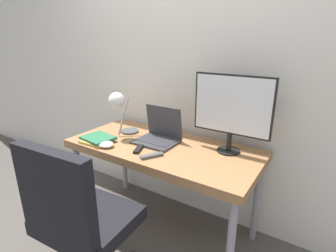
{
  "coord_description": "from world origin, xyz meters",
  "views": [
    {
      "loc": [
        1.05,
        -1.19,
        1.54
      ],
      "look_at": [
        0.07,
        0.31,
        0.93
      ],
      "focal_mm": 28.0,
      "sensor_mm": 36.0,
      "label": 1
    }
  ],
  "objects_px": {
    "monitor": "(232,108)",
    "desk_lamp": "(119,105)",
    "office_chair": "(77,214)",
    "game_controller": "(106,144)",
    "laptop": "(159,135)",
    "book_stack": "(97,139)"
  },
  "relations": [
    {
      "from": "laptop",
      "to": "office_chair",
      "type": "xyz_separation_m",
      "value": [
        0.01,
        -0.82,
        -0.22
      ]
    },
    {
      "from": "laptop",
      "to": "game_controller",
      "type": "height_order",
      "value": "laptop"
    },
    {
      "from": "office_chair",
      "to": "game_controller",
      "type": "relative_size",
      "value": 7.68
    },
    {
      "from": "monitor",
      "to": "desk_lamp",
      "type": "distance_m",
      "value": 0.9
    },
    {
      "from": "laptop",
      "to": "game_controller",
      "type": "xyz_separation_m",
      "value": [
        -0.28,
        -0.31,
        -0.04
      ]
    },
    {
      "from": "laptop",
      "to": "game_controller",
      "type": "distance_m",
      "value": 0.41
    },
    {
      "from": "laptop",
      "to": "book_stack",
      "type": "bearing_deg",
      "value": -145.43
    },
    {
      "from": "desk_lamp",
      "to": "office_chair",
      "type": "xyz_separation_m",
      "value": [
        0.35,
        -0.75,
        -0.43
      ]
    },
    {
      "from": "desk_lamp",
      "to": "monitor",
      "type": "bearing_deg",
      "value": 12.3
    },
    {
      "from": "laptop",
      "to": "game_controller",
      "type": "bearing_deg",
      "value": -131.74
    },
    {
      "from": "monitor",
      "to": "game_controller",
      "type": "xyz_separation_m",
      "value": [
        -0.81,
        -0.43,
        -0.3
      ]
    },
    {
      "from": "game_controller",
      "to": "laptop",
      "type": "bearing_deg",
      "value": 48.26
    },
    {
      "from": "monitor",
      "to": "game_controller",
      "type": "distance_m",
      "value": 0.97
    },
    {
      "from": "monitor",
      "to": "desk_lamp",
      "type": "bearing_deg",
      "value": -167.7
    },
    {
      "from": "laptop",
      "to": "monitor",
      "type": "bearing_deg",
      "value": 12.32
    },
    {
      "from": "monitor",
      "to": "game_controller",
      "type": "bearing_deg",
      "value": -152.34
    },
    {
      "from": "desk_lamp",
      "to": "book_stack",
      "type": "xyz_separation_m",
      "value": [
        -0.06,
        -0.2,
        -0.24
      ]
    },
    {
      "from": "laptop",
      "to": "office_chair",
      "type": "height_order",
      "value": "office_chair"
    },
    {
      "from": "office_chair",
      "to": "book_stack",
      "type": "distance_m",
      "value": 0.71
    },
    {
      "from": "monitor",
      "to": "office_chair",
      "type": "bearing_deg",
      "value": -119.43
    },
    {
      "from": "monitor",
      "to": "desk_lamp",
      "type": "relative_size",
      "value": 1.48
    },
    {
      "from": "game_controller",
      "to": "book_stack",
      "type": "bearing_deg",
      "value": 165.7
    }
  ]
}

